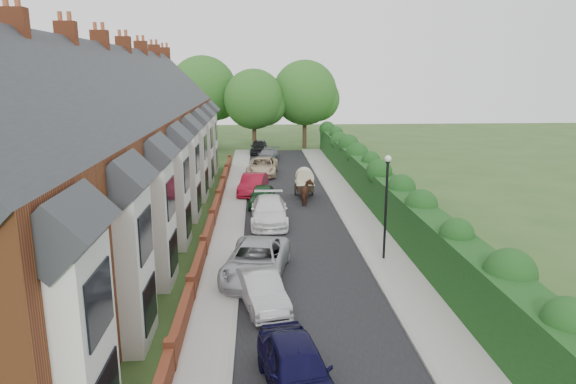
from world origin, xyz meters
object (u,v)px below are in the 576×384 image
object	(u,v)px
car_red	(253,184)
car_grey	(268,156)
car_silver_b	(256,261)
car_white	(269,211)
car_beige	(262,167)
horse	(307,193)
car_silver_a	(261,290)
lamppost	(386,194)
car_black	(259,147)
car_green	(262,196)
horse_cart	(305,181)
car_navy	(297,368)

from	to	relation	value
car_red	car_grey	xyz separation A→B (m)	(1.40, 13.85, -0.10)
car_red	car_silver_b	bearing A→B (deg)	-79.27
car_white	car_beige	size ratio (longest dim) A/B	0.97
horse	car_silver_a	bearing A→B (deg)	85.32
car_grey	horse	size ratio (longest dim) A/B	2.36
car_white	lamppost	bearing A→B (deg)	-50.32
car_silver_b	car_white	size ratio (longest dim) A/B	1.05
car_silver_b	car_black	bearing A→B (deg)	99.20
car_beige	car_red	bearing A→B (deg)	-90.92
car_grey	horse	bearing A→B (deg)	-70.22
car_silver_b	car_green	xyz separation A→B (m)	(0.38, 12.51, -0.08)
car_silver_a	car_green	distance (m)	15.44
car_silver_b	horse_cart	bearing A→B (deg)	86.29
car_white	car_red	xyz separation A→B (m)	(-1.01, 7.60, -0.01)
car_beige	horse	xyz separation A→B (m)	(2.97, -10.50, 0.06)
car_green	car_navy	bearing A→B (deg)	-82.06
car_beige	car_grey	bearing A→B (deg)	89.63
car_beige	horse_cart	world-z (taller)	horse_cart
car_white	car_black	bearing A→B (deg)	91.52
lamppost	car_silver_b	world-z (taller)	lamppost
car_black	horse_cart	bearing A→B (deg)	-77.01
car_navy	car_silver_a	xyz separation A→B (m)	(-0.95, 5.60, -0.09)
car_black	horse_cart	xyz separation A→B (m)	(3.24, -20.65, 0.46)
car_red	car_grey	distance (m)	13.92
car_silver_a	car_grey	distance (m)	32.66
car_silver_b	car_grey	xyz separation A→B (m)	(1.16, 29.72, -0.11)
lamppost	horse	size ratio (longest dim) A/B	2.66
car_silver_b	car_red	bearing A→B (deg)	100.49
car_silver_a	car_white	size ratio (longest dim) A/B	0.75
car_green	car_beige	world-z (taller)	car_beige
car_beige	horse	bearing A→B (deg)	-69.09
horse_cart	car_silver_b	bearing A→B (deg)	-103.33
car_navy	horse_cart	size ratio (longest dim) A/B	1.49
car_grey	car_silver_a	bearing A→B (deg)	-79.71
car_red	horse	xyz separation A→B (m)	(3.74, -3.20, 0.06)
car_silver_a	car_red	distance (m)	18.81
car_silver_a	horse	size ratio (longest dim) A/B	2.07
lamppost	car_grey	distance (m)	28.61
car_red	car_navy	bearing A→B (deg)	-76.86
car_white	car_grey	bearing A→B (deg)	89.41
car_red	horse	world-z (taller)	horse
lamppost	car_silver_b	distance (m)	6.86
car_navy	horse	size ratio (longest dim) A/B	2.29
car_silver_b	car_grey	size ratio (longest dim) A/B	1.21
car_green	car_beige	bearing A→B (deg)	94.99
car_navy	car_red	xyz separation A→B (m)	(-1.40, 24.40, 0.01)
car_white	car_green	xyz separation A→B (m)	(-0.39, 4.24, -0.08)
car_navy	car_red	world-z (taller)	car_red
car_navy	car_white	xyz separation A→B (m)	(-0.39, 16.80, 0.02)
horse_cart	car_silver_a	bearing A→B (deg)	-100.55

